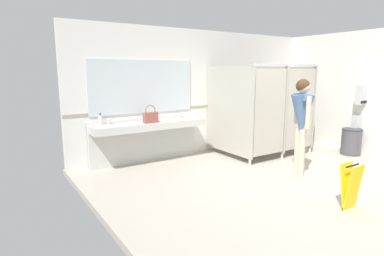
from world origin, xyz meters
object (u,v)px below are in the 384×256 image
at_px(person_standing, 302,115).
at_px(soap_dispenser, 101,120).
at_px(trash_bin, 351,142).
at_px(paper_towel_dispenser_upper, 363,95).
at_px(paper_cup, 155,120).
at_px(wet_floor_sign, 351,186).
at_px(paper_towel_dispenser_lower, 358,125).
at_px(handbag, 151,117).

xyz_separation_m(person_standing, soap_dispenser, (-2.82, 2.27, -0.14)).
height_order(trash_bin, person_standing, person_standing).
distance_m(trash_bin, person_standing, 2.35).
bearing_deg(soap_dispenser, trash_bin, -21.28).
height_order(paper_towel_dispenser_upper, paper_cup, paper_towel_dispenser_upper).
bearing_deg(wet_floor_sign, paper_towel_dispenser_upper, 28.05).
xyz_separation_m(paper_towel_dispenser_lower, soap_dispenser, (-5.29, 1.91, 0.32)).
relative_size(soap_dispenser, wet_floor_sign, 0.35).
xyz_separation_m(person_standing, handbag, (-1.94, 1.99, -0.12)).
height_order(trash_bin, wet_floor_sign, wet_floor_sign).
distance_m(trash_bin, wet_floor_sign, 3.17).
relative_size(paper_towel_dispenser_upper, person_standing, 0.25).
xyz_separation_m(paper_towel_dispenser_upper, soap_dispenser, (-5.29, 1.95, -0.37)).
relative_size(paper_towel_dispenser_lower, paper_cup, 5.22).
distance_m(paper_towel_dispenser_upper, handbag, 4.72).
xyz_separation_m(paper_towel_dispenser_lower, trash_bin, (-0.28, -0.04, -0.34)).
relative_size(paper_towel_dispenser_upper, wet_floor_sign, 0.69).
bearing_deg(paper_towel_dispenser_upper, trash_bin, 179.90).
bearing_deg(handbag, paper_towel_dispenser_lower, -20.23).
distance_m(handbag, wet_floor_sign, 3.61).
relative_size(paper_towel_dispenser_lower, handbag, 1.29).
distance_m(soap_dispenser, wet_floor_sign, 4.27).
bearing_deg(paper_towel_dispenser_lower, paper_towel_dispenser_upper, -90.00).
xyz_separation_m(paper_towel_dispenser_upper, person_standing, (-2.47, -0.32, -0.23)).
distance_m(soap_dispenser, paper_cup, 1.03).
height_order(paper_towel_dispenser_lower, soap_dispenser, soap_dispenser).
relative_size(paper_towel_dispenser_upper, handbag, 1.23).
height_order(paper_towel_dispenser_lower, person_standing, person_standing).
relative_size(soap_dispenser, paper_cup, 2.51).
height_order(paper_towel_dispenser_upper, person_standing, person_standing).
height_order(paper_towel_dispenser_upper, trash_bin, paper_towel_dispenser_upper).
distance_m(paper_towel_dispenser_lower, soap_dispenser, 5.64).
height_order(soap_dispenser, wet_floor_sign, soap_dispenser).
xyz_separation_m(trash_bin, person_standing, (-2.19, -0.32, 0.80)).
height_order(handbag, paper_cup, handbag).
xyz_separation_m(paper_cup, wet_floor_sign, (1.29, -3.28, -0.58)).
bearing_deg(handbag, trash_bin, -21.98).
bearing_deg(trash_bin, paper_towel_dispenser_lower, 8.01).
height_order(trash_bin, handbag, handbag).
height_order(handbag, wet_floor_sign, handbag).
relative_size(trash_bin, handbag, 1.68).
distance_m(trash_bin, soap_dispenser, 5.42).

